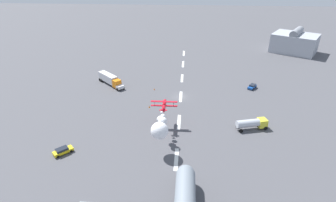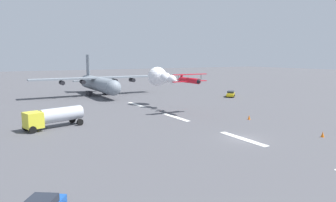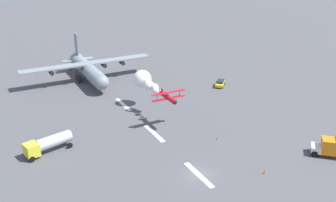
{
  "view_description": "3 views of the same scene",
  "coord_description": "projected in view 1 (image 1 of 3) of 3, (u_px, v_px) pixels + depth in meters",
  "views": [
    {
      "loc": [
        81.92,
        1.69,
        40.21
      ],
      "look_at": [
        8.82,
        -3.66,
        2.7
      ],
      "focal_mm": 29.04,
      "sensor_mm": 36.0,
      "label": 1
    },
    {
      "loc": [
        -28.07,
        27.31,
        10.31
      ],
      "look_at": [
        18.95,
        0.0,
        2.5
      ],
      "focal_mm": 32.86,
      "sensor_mm": 36.0,
      "label": 2
    },
    {
      "loc": [
        -43.68,
        28.47,
        33.99
      ],
      "look_at": [
        18.18,
        -4.02,
        5.32
      ],
      "focal_mm": 40.96,
      "sensor_mm": 36.0,
      "label": 3
    }
  ],
  "objects": [
    {
      "name": "runway_stripe_4",
      "position": [
        179.0,
        122.0,
        76.67
      ],
      "size": [
        8.0,
        0.9,
        0.01
      ],
      "primitive_type": "cube",
      "color": "white",
      "rests_on": "ground"
    },
    {
      "name": "fuel_tanker_truck",
      "position": [
        252.0,
        123.0,
        72.75
      ],
      "size": [
        4.71,
        8.72,
        2.9
      ],
      "color": "yellow",
      "rests_on": "ground"
    },
    {
      "name": "hangar_building",
      "position": [
        294.0,
        42.0,
        134.33
      ],
      "size": [
        23.49,
        25.1,
        11.7
      ],
      "color": "#9EA3AD",
      "rests_on": "ground"
    },
    {
      "name": "runway_stripe_0",
      "position": [
        184.0,
        53.0,
        134.58
      ],
      "size": [
        8.0,
        0.9,
        0.01
      ],
      "primitive_type": "cube",
      "color": "white",
      "rests_on": "ground"
    },
    {
      "name": "airport_staff_sedan",
      "position": [
        252.0,
        86.0,
        96.69
      ],
      "size": [
        4.38,
        3.78,
        1.52
      ],
      "color": "#194CA5",
      "rests_on": "ground"
    },
    {
      "name": "runway_stripe_5",
      "position": [
        176.0,
        159.0,
        62.2
      ],
      "size": [
        8.0,
        0.9,
        0.01
      ],
      "primitive_type": "cube",
      "color": "white",
      "rests_on": "ground"
    },
    {
      "name": "runway_stripe_3",
      "position": [
        181.0,
        97.0,
        91.15
      ],
      "size": [
        8.0,
        0.9,
        0.01
      ],
      "primitive_type": "cube",
      "color": "white",
      "rests_on": "ground"
    },
    {
      "name": "followme_car_yellow",
      "position": [
        63.0,
        151.0,
        63.71
      ],
      "size": [
        4.43,
        4.49,
        1.52
      ],
      "color": "yellow",
      "rests_on": "ground"
    },
    {
      "name": "traffic_cone_far",
      "position": [
        149.0,
        107.0,
        84.07
      ],
      "size": [
        0.44,
        0.44,
        0.75
      ],
      "primitive_type": "cone",
      "color": "orange",
      "rests_on": "ground"
    },
    {
      "name": "ground_plane",
      "position": [
        181.0,
        97.0,
        91.15
      ],
      "size": [
        440.0,
        440.0,
        0.0
      ],
      "primitive_type": "plane",
      "color": "#4C4C51",
      "rests_on": "ground"
    },
    {
      "name": "runway_stripe_1",
      "position": [
        183.0,
        64.0,
        120.11
      ],
      "size": [
        8.0,
        0.9,
        0.01
      ],
      "primitive_type": "cube",
      "color": "white",
      "rests_on": "ground"
    },
    {
      "name": "stunt_biplane_red",
      "position": [
        160.0,
        127.0,
        63.03
      ],
      "size": [
        17.87,
        7.13,
        4.06
      ],
      "color": "red"
    },
    {
      "name": "traffic_cone_near",
      "position": [
        154.0,
        89.0,
        95.71
      ],
      "size": [
        0.44,
        0.44,
        0.75
      ],
      "primitive_type": "cone",
      "color": "orange",
      "rests_on": "ground"
    },
    {
      "name": "runway_stripe_2",
      "position": [
        182.0,
        78.0,
        105.63
      ],
      "size": [
        8.0,
        0.9,
        0.01
      ],
      "primitive_type": "cube",
      "color": "white",
      "rests_on": "ground"
    },
    {
      "name": "semi_truck_orange",
      "position": [
        110.0,
        79.0,
        99.23
      ],
      "size": [
        11.15,
        11.56,
        3.7
      ],
      "color": "silver",
      "rests_on": "ground"
    }
  ]
}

